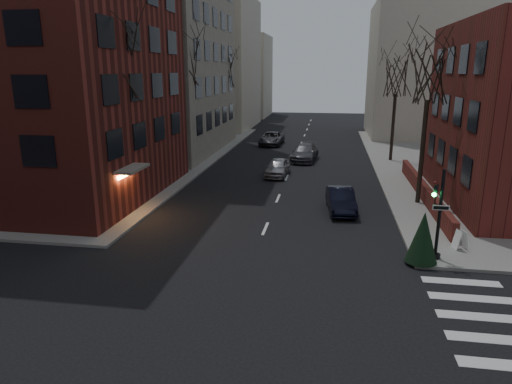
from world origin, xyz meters
TOP-DOWN VIEW (x-y plane):
  - ground at (0.00, 0.00)m, footprint 160.00×160.00m
  - sidewalk_far_left at (-29.00, 30.00)m, footprint 44.00×44.00m
  - building_left_brick at (-15.50, 16.50)m, footprint 15.00×15.00m
  - building_left_tan at (-17.00, 34.00)m, footprint 18.00×18.00m
  - low_wall_right at (9.30, 19.00)m, footprint 0.35×16.00m
  - building_distant_la at (-15.00, 55.00)m, footprint 14.00×16.00m
  - building_distant_ra at (15.00, 50.00)m, footprint 14.00×14.00m
  - building_distant_lb at (-13.00, 72.00)m, footprint 10.00×12.00m
  - traffic_signal at (7.94, 8.99)m, footprint 0.76×0.44m
  - tree_left_a at (-8.80, 14.00)m, footprint 4.18×4.18m
  - tree_left_b at (-8.80, 26.00)m, footprint 4.40×4.40m
  - tree_left_c at (-8.80, 40.00)m, footprint 3.96×3.96m
  - tree_right_a at (8.80, 18.00)m, footprint 3.96×3.96m
  - tree_right_b at (8.80, 32.00)m, footprint 3.74×3.74m
  - streetlamp_near at (-8.20, 22.00)m, footprint 0.36×0.36m
  - streetlamp_far at (-8.20, 42.00)m, footprint 0.36×0.36m
  - parked_sedan at (4.00, 15.76)m, footprint 1.89×4.35m
  - car_lane_silver at (-0.80, 24.51)m, footprint 1.86×4.16m
  - car_lane_gray at (0.97, 31.16)m, footprint 2.61×5.35m
  - car_lane_far at (-3.24, 39.81)m, footprint 2.56×5.24m
  - sandwich_board at (9.36, 10.26)m, footprint 0.51×0.64m
  - evergreen_shrub at (7.30, 8.50)m, footprint 1.71×1.71m

SIDE VIEW (x-z plane):
  - ground at x=0.00m, z-range 0.00..0.00m
  - sidewalk_far_left at x=-29.00m, z-range 0.00..0.15m
  - sandwich_board at x=9.36m, z-range 0.15..1.06m
  - low_wall_right at x=9.30m, z-range 0.15..1.15m
  - car_lane_silver at x=-0.80m, z-range 0.00..1.39m
  - parked_sedan at x=4.00m, z-range 0.00..1.39m
  - car_lane_far at x=-3.24m, z-range 0.00..1.43m
  - car_lane_gray at x=0.97m, z-range 0.00..1.50m
  - evergreen_shrub at x=7.30m, z-range 0.15..2.40m
  - traffic_signal at x=7.94m, z-range -0.09..3.91m
  - streetlamp_near at x=-8.20m, z-range 1.10..7.38m
  - streetlamp_far at x=-8.20m, z-range 1.10..7.38m
  - building_distant_lb at x=-13.00m, z-range 0.00..14.00m
  - tree_right_b at x=8.80m, z-range 3.00..12.18m
  - building_distant_ra at x=15.00m, z-range 0.00..16.00m
  - tree_left_c at x=-8.80m, z-range 3.17..12.89m
  - tree_right_a at x=8.80m, z-range 3.17..12.89m
  - tree_left_a at x=-8.80m, z-range 3.34..13.60m
  - tree_left_b at x=-8.80m, z-range 3.51..14.31m
  - building_left_brick at x=-15.50m, z-range 0.00..18.00m
  - building_distant_la at x=-15.00m, z-range 0.00..18.00m
  - building_left_tan at x=-17.00m, z-range 0.00..28.00m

